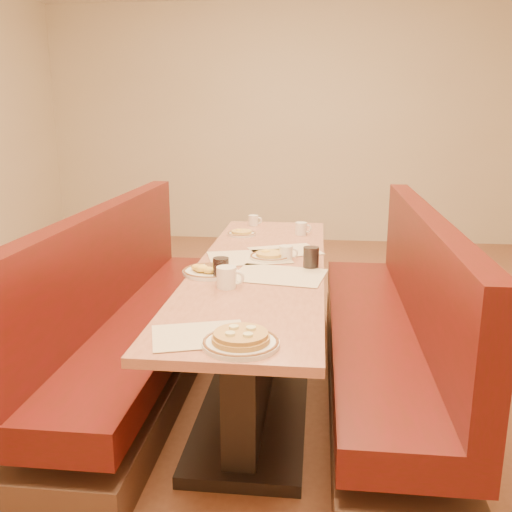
# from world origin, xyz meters

# --- Properties ---
(ground) EXTENTS (8.00, 8.00, 0.00)m
(ground) POSITION_xyz_m (0.00, 0.00, 0.00)
(ground) COLOR #9E6647
(ground) RESTS_ON ground
(room_envelope) EXTENTS (6.04, 8.04, 2.82)m
(room_envelope) POSITION_xyz_m (0.00, 0.00, 1.93)
(room_envelope) COLOR beige
(room_envelope) RESTS_ON ground
(diner_table) EXTENTS (0.70, 2.50, 0.75)m
(diner_table) POSITION_xyz_m (0.00, 0.00, 0.37)
(diner_table) COLOR black
(diner_table) RESTS_ON ground
(booth_left) EXTENTS (0.55, 2.50, 1.05)m
(booth_left) POSITION_xyz_m (-0.73, 0.00, 0.36)
(booth_left) COLOR #4C3326
(booth_left) RESTS_ON ground
(booth_right) EXTENTS (0.55, 2.50, 1.05)m
(booth_right) POSITION_xyz_m (0.73, 0.00, 0.36)
(booth_right) COLOR #4C3326
(booth_right) RESTS_ON ground
(placemat_near_left) EXTENTS (0.42, 0.36, 0.00)m
(placemat_near_left) POSITION_xyz_m (-0.12, -1.03, 0.75)
(placemat_near_left) COLOR beige
(placemat_near_left) RESTS_ON diner_table
(placemat_near_right) EXTENTS (0.51, 0.41, 0.00)m
(placemat_near_right) POSITION_xyz_m (0.12, -0.19, 0.75)
(placemat_near_right) COLOR beige
(placemat_near_right) RESTS_ON diner_table
(placemat_far_left) EXTENTS (0.53, 0.46, 0.00)m
(placemat_far_left) POSITION_xyz_m (-0.08, 0.15, 0.75)
(placemat_far_left) COLOR beige
(placemat_far_left) RESTS_ON diner_table
(placemat_far_right) EXTENTS (0.48, 0.43, 0.00)m
(placemat_far_right) POSITION_xyz_m (0.12, 0.33, 0.75)
(placemat_far_right) COLOR beige
(placemat_far_right) RESTS_ON diner_table
(pancake_plate) EXTENTS (0.28, 0.28, 0.06)m
(pancake_plate) POSITION_xyz_m (0.05, -1.10, 0.77)
(pancake_plate) COLOR white
(pancake_plate) RESTS_ON diner_table
(eggs_plate) EXTENTS (0.29, 0.29, 0.06)m
(eggs_plate) POSITION_xyz_m (-0.24, -0.19, 0.77)
(eggs_plate) COLOR white
(eggs_plate) RESTS_ON diner_table
(extra_plate_mid) EXTENTS (0.24, 0.24, 0.05)m
(extra_plate_mid) POSITION_xyz_m (0.04, 0.16, 0.77)
(extra_plate_mid) COLOR white
(extra_plate_mid) RESTS_ON diner_table
(extra_plate_far) EXTENTS (0.20, 0.20, 0.04)m
(extra_plate_far) POSITION_xyz_m (-0.20, 0.76, 0.76)
(extra_plate_far) COLOR white
(extra_plate_far) RESTS_ON diner_table
(coffee_mug_a) EXTENTS (0.11, 0.08, 0.08)m
(coffee_mug_a) POSITION_xyz_m (0.14, 0.14, 0.79)
(coffee_mug_a) COLOR white
(coffee_mug_a) RESTS_ON diner_table
(coffee_mug_b) EXTENTS (0.14, 0.10, 0.10)m
(coffee_mug_b) POSITION_xyz_m (-0.11, -0.42, 0.80)
(coffee_mug_b) COLOR white
(coffee_mug_b) RESTS_ON diner_table
(coffee_mug_c) EXTENTS (0.11, 0.08, 0.08)m
(coffee_mug_c) POSITION_xyz_m (0.20, 0.82, 0.79)
(coffee_mug_c) COLOR white
(coffee_mug_c) RESTS_ON diner_table
(coffee_mug_d) EXTENTS (0.10, 0.07, 0.08)m
(coffee_mug_d) POSITION_xyz_m (-0.16, 1.10, 0.79)
(coffee_mug_d) COLOR white
(coffee_mug_d) RESTS_ON diner_table
(soda_tumbler_near) EXTENTS (0.08, 0.08, 0.11)m
(soda_tumbler_near) POSITION_xyz_m (-0.17, -0.28, 0.81)
(soda_tumbler_near) COLOR black
(soda_tumbler_near) RESTS_ON diner_table
(soda_tumbler_mid) EXTENTS (0.08, 0.08, 0.12)m
(soda_tumbler_mid) POSITION_xyz_m (0.28, -0.02, 0.81)
(soda_tumbler_mid) COLOR black
(soda_tumbler_mid) RESTS_ON diner_table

